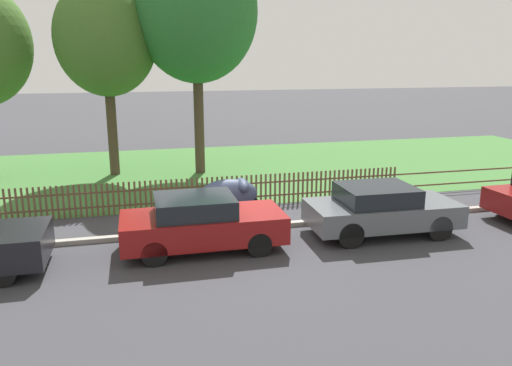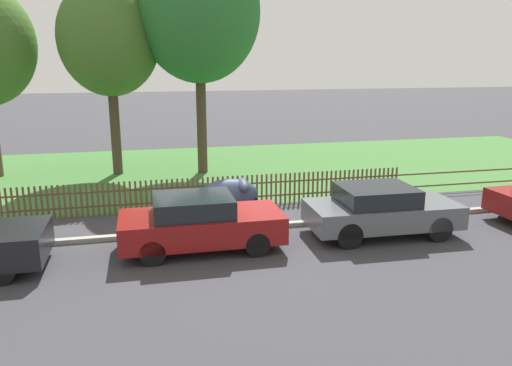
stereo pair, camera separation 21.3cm
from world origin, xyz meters
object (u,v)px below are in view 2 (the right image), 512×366
at_px(tree_mid_park, 199,12).
at_px(tree_behind_motorcycle, 109,39).
at_px(covered_motorcycle, 230,194).
at_px(parked_car_black_saloon, 200,222).
at_px(parked_car_navy_estate, 381,209).

bearing_deg(tree_mid_park, tree_behind_motorcycle, 171.52).
bearing_deg(covered_motorcycle, tree_behind_motorcycle, 120.06).
bearing_deg(parked_car_black_saloon, covered_motorcycle, 64.94).
bearing_deg(parked_car_black_saloon, parked_car_navy_estate, 0.01).
distance_m(parked_car_black_saloon, parked_car_navy_estate, 4.68).
xyz_separation_m(parked_car_black_saloon, covered_motorcycle, (1.18, 2.48, -0.02)).
xyz_separation_m(tree_behind_motorcycle, tree_mid_park, (3.34, -0.50, 0.98)).
distance_m(covered_motorcycle, tree_behind_motorcycle, 8.54).
relative_size(parked_car_black_saloon, tree_mid_park, 0.43).
distance_m(parked_car_black_saloon, tree_behind_motorcycle, 10.19).
bearing_deg(tree_mid_park, parked_car_black_saloon, -97.53).
relative_size(parked_car_black_saloon, parked_car_navy_estate, 0.99).
bearing_deg(parked_car_navy_estate, parked_car_black_saloon, -178.85).
height_order(covered_motorcycle, tree_behind_motorcycle, tree_behind_motorcycle).
bearing_deg(tree_behind_motorcycle, tree_mid_park, -8.48).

